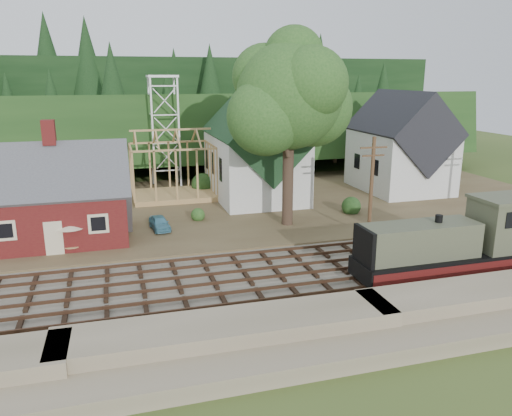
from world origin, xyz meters
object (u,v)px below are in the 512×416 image
object	(u,v)px
locomotive	(457,245)
patio_set	(70,226)
car_red	(402,181)
car_blue	(160,223)

from	to	relation	value
locomotive	patio_set	world-z (taller)	locomotive
patio_set	car_red	bearing A→B (deg)	19.76
locomotive	car_blue	bearing A→B (deg)	139.71
locomotive	car_red	size ratio (longest dim) A/B	2.63
locomotive	car_blue	xyz separation A→B (m)	(-16.99, 14.41, -1.29)
locomotive	car_blue	size ratio (longest dim) A/B	3.72
locomotive	patio_set	bearing A→B (deg)	155.05
car_blue	locomotive	bearing A→B (deg)	-47.29
car_blue	patio_set	size ratio (longest dim) A/B	1.52
car_red	patio_set	world-z (taller)	patio_set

